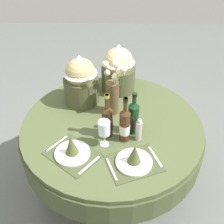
{
  "coord_description": "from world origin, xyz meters",
  "views": [
    {
      "loc": [
        0.03,
        -1.6,
        2.12
      ],
      "look_at": [
        0.0,
        0.03,
        0.82
      ],
      "focal_mm": 44.15,
      "sensor_mm": 36.0,
      "label": 1
    }
  ],
  "objects_px": {
    "wine_bottle_right": "(125,125)",
    "wine_glass_left": "(104,128)",
    "dining_table": "(112,137)",
    "wine_bottle_left": "(133,117)",
    "gift_tub_back_left": "(81,78)",
    "flower_vase": "(113,89)",
    "gift_tub_back_centre": "(118,67)",
    "wine_bottle_centre": "(107,121)",
    "place_setting_left": "(72,149)",
    "pepper_mill": "(139,130)",
    "place_setting_right": "(134,158)"
  },
  "relations": [
    {
      "from": "wine_bottle_right",
      "to": "wine_glass_left",
      "type": "bearing_deg",
      "value": -157.96
    },
    {
      "from": "dining_table",
      "to": "wine_bottle_left",
      "type": "bearing_deg",
      "value": -30.73
    },
    {
      "from": "wine_bottle_right",
      "to": "gift_tub_back_left",
      "type": "height_order",
      "value": "gift_tub_back_left"
    },
    {
      "from": "flower_vase",
      "to": "wine_bottle_right",
      "type": "height_order",
      "value": "flower_vase"
    },
    {
      "from": "gift_tub_back_centre",
      "to": "gift_tub_back_left",
      "type": "bearing_deg",
      "value": -147.53
    },
    {
      "from": "flower_vase",
      "to": "wine_bottle_centre",
      "type": "height_order",
      "value": "flower_vase"
    },
    {
      "from": "wine_bottle_right",
      "to": "wine_glass_left",
      "type": "height_order",
      "value": "wine_bottle_right"
    },
    {
      "from": "place_setting_left",
      "to": "pepper_mill",
      "type": "relative_size",
      "value": 2.26
    },
    {
      "from": "place_setting_left",
      "to": "wine_glass_left",
      "type": "xyz_separation_m",
      "value": [
        0.21,
        0.1,
        0.1
      ]
    },
    {
      "from": "place_setting_right",
      "to": "flower_vase",
      "type": "relative_size",
      "value": 0.9
    },
    {
      "from": "wine_bottle_centre",
      "to": "gift_tub_back_centre",
      "type": "distance_m",
      "value": 0.61
    },
    {
      "from": "pepper_mill",
      "to": "gift_tub_back_centre",
      "type": "bearing_deg",
      "value": 102.6
    },
    {
      "from": "wine_bottle_centre",
      "to": "gift_tub_back_left",
      "type": "height_order",
      "value": "gift_tub_back_left"
    },
    {
      "from": "wine_bottle_right",
      "to": "place_setting_right",
      "type": "bearing_deg",
      "value": -74.92
    },
    {
      "from": "place_setting_right",
      "to": "wine_bottle_right",
      "type": "xyz_separation_m",
      "value": [
        -0.06,
        0.22,
        0.09
      ]
    },
    {
      "from": "wine_bottle_centre",
      "to": "pepper_mill",
      "type": "xyz_separation_m",
      "value": [
        0.22,
        -0.05,
        -0.04
      ]
    },
    {
      "from": "place_setting_left",
      "to": "wine_bottle_centre",
      "type": "height_order",
      "value": "wine_bottle_centre"
    },
    {
      "from": "place_setting_left",
      "to": "flower_vase",
      "type": "height_order",
      "value": "flower_vase"
    },
    {
      "from": "place_setting_right",
      "to": "gift_tub_back_left",
      "type": "bearing_deg",
      "value": 120.94
    },
    {
      "from": "flower_vase",
      "to": "wine_bottle_centre",
      "type": "distance_m",
      "value": 0.29
    },
    {
      "from": "wine_bottle_centre",
      "to": "place_setting_left",
      "type": "bearing_deg",
      "value": -138.43
    },
    {
      "from": "dining_table",
      "to": "place_setting_right",
      "type": "distance_m",
      "value": 0.47
    },
    {
      "from": "wine_bottle_centre",
      "to": "wine_glass_left",
      "type": "xyz_separation_m",
      "value": [
        -0.02,
        -0.1,
        0.02
      ]
    },
    {
      "from": "dining_table",
      "to": "wine_bottle_centre",
      "type": "bearing_deg",
      "value": -103.31
    },
    {
      "from": "place_setting_left",
      "to": "gift_tub_back_centre",
      "type": "bearing_deg",
      "value": 69.25
    },
    {
      "from": "wine_bottle_right",
      "to": "wine_glass_left",
      "type": "distance_m",
      "value": 0.15
    },
    {
      "from": "flower_vase",
      "to": "wine_glass_left",
      "type": "distance_m",
      "value": 0.38
    },
    {
      "from": "wine_bottle_right",
      "to": "gift_tub_back_left",
      "type": "distance_m",
      "value": 0.58
    },
    {
      "from": "dining_table",
      "to": "pepper_mill",
      "type": "xyz_separation_m",
      "value": [
        0.19,
        -0.17,
        0.23
      ]
    },
    {
      "from": "wine_glass_left",
      "to": "gift_tub_back_left",
      "type": "height_order",
      "value": "gift_tub_back_left"
    },
    {
      "from": "wine_glass_left",
      "to": "flower_vase",
      "type": "bearing_deg",
      "value": 81.61
    },
    {
      "from": "wine_glass_left",
      "to": "pepper_mill",
      "type": "xyz_separation_m",
      "value": [
        0.24,
        0.06,
        -0.06
      ]
    },
    {
      "from": "wine_bottle_left",
      "to": "wine_bottle_right",
      "type": "xyz_separation_m",
      "value": [
        -0.06,
        -0.08,
        0.0
      ]
    },
    {
      "from": "place_setting_right",
      "to": "gift_tub_back_left",
      "type": "distance_m",
      "value": 0.81
    },
    {
      "from": "gift_tub_back_left",
      "to": "gift_tub_back_centre",
      "type": "distance_m",
      "value": 0.36
    },
    {
      "from": "place_setting_right",
      "to": "wine_bottle_left",
      "type": "relative_size",
      "value": 1.2
    },
    {
      "from": "place_setting_left",
      "to": "wine_bottle_centre",
      "type": "distance_m",
      "value": 0.32
    },
    {
      "from": "flower_vase",
      "to": "wine_bottle_left",
      "type": "xyz_separation_m",
      "value": [
        0.15,
        -0.24,
        -0.08
      ]
    },
    {
      "from": "dining_table",
      "to": "wine_bottle_right",
      "type": "bearing_deg",
      "value": -62.2
    },
    {
      "from": "wine_bottle_centre",
      "to": "pepper_mill",
      "type": "bearing_deg",
      "value": -11.93
    },
    {
      "from": "wine_bottle_left",
      "to": "pepper_mill",
      "type": "bearing_deg",
      "value": -66.06
    },
    {
      "from": "wine_bottle_centre",
      "to": "wine_bottle_right",
      "type": "bearing_deg",
      "value": -21.35
    },
    {
      "from": "wine_bottle_centre",
      "to": "gift_tub_back_left",
      "type": "distance_m",
      "value": 0.48
    },
    {
      "from": "wine_bottle_centre",
      "to": "wine_bottle_right",
      "type": "relative_size",
      "value": 0.98
    },
    {
      "from": "gift_tub_back_left",
      "to": "place_setting_right",
      "type": "bearing_deg",
      "value": -59.06
    },
    {
      "from": "wine_bottle_left",
      "to": "pepper_mill",
      "type": "relative_size",
      "value": 1.8
    },
    {
      "from": "wine_bottle_right",
      "to": "gift_tub_back_centre",
      "type": "height_order",
      "value": "gift_tub_back_centre"
    },
    {
      "from": "gift_tub_back_left",
      "to": "wine_bottle_centre",
      "type": "bearing_deg",
      "value": -61.04
    },
    {
      "from": "wine_glass_left",
      "to": "dining_table",
      "type": "bearing_deg",
      "value": 78.39
    },
    {
      "from": "wine_bottle_right",
      "to": "gift_tub_back_left",
      "type": "relative_size",
      "value": 0.84
    }
  ]
}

